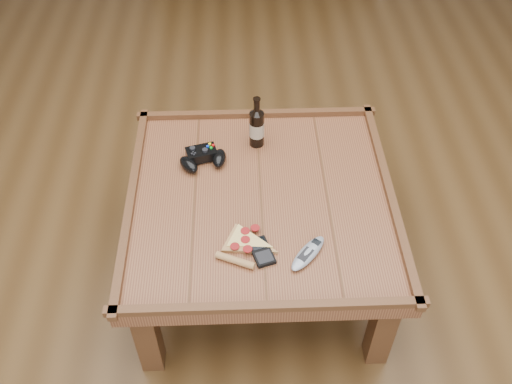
{
  "coord_description": "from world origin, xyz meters",
  "views": [
    {
      "loc": [
        -0.07,
        -1.46,
        2.02
      ],
      "look_at": [
        -0.02,
        -0.04,
        0.52
      ],
      "focal_mm": 40.0,
      "sensor_mm": 36.0,
      "label": 1
    }
  ],
  "objects_px": {
    "coffee_table": "(261,208)",
    "beer_bottle": "(257,126)",
    "game_controller": "(203,158)",
    "remote_control": "(308,253)",
    "smartphone": "(261,252)",
    "pizza_slice": "(244,244)"
  },
  "relations": [
    {
      "from": "remote_control",
      "to": "beer_bottle",
      "type": "bearing_deg",
      "value": 144.12
    },
    {
      "from": "game_controller",
      "to": "smartphone",
      "type": "xyz_separation_m",
      "value": [
        0.21,
        -0.46,
        -0.02
      ]
    },
    {
      "from": "beer_bottle",
      "to": "game_controller",
      "type": "height_order",
      "value": "beer_bottle"
    },
    {
      "from": "beer_bottle",
      "to": "coffee_table",
      "type": "bearing_deg",
      "value": -89.01
    },
    {
      "from": "coffee_table",
      "to": "beer_bottle",
      "type": "bearing_deg",
      "value": 90.99
    },
    {
      "from": "coffee_table",
      "to": "pizza_slice",
      "type": "xyz_separation_m",
      "value": [
        -0.07,
        -0.23,
        0.07
      ]
    },
    {
      "from": "game_controller",
      "to": "remote_control",
      "type": "relative_size",
      "value": 1.15
    },
    {
      "from": "coffee_table",
      "to": "game_controller",
      "type": "xyz_separation_m",
      "value": [
        -0.22,
        0.2,
        0.09
      ]
    },
    {
      "from": "smartphone",
      "to": "game_controller",
      "type": "bearing_deg",
      "value": 97.21
    },
    {
      "from": "smartphone",
      "to": "remote_control",
      "type": "relative_size",
      "value": 0.77
    },
    {
      "from": "pizza_slice",
      "to": "smartphone",
      "type": "height_order",
      "value": "pizza_slice"
    },
    {
      "from": "coffee_table",
      "to": "beer_bottle",
      "type": "relative_size",
      "value": 4.45
    },
    {
      "from": "game_controller",
      "to": "remote_control",
      "type": "height_order",
      "value": "game_controller"
    },
    {
      "from": "game_controller",
      "to": "remote_control",
      "type": "distance_m",
      "value": 0.6
    },
    {
      "from": "beer_bottle",
      "to": "game_controller",
      "type": "relative_size",
      "value": 1.14
    },
    {
      "from": "beer_bottle",
      "to": "remote_control",
      "type": "xyz_separation_m",
      "value": [
        0.15,
        -0.58,
        -0.08
      ]
    },
    {
      "from": "beer_bottle",
      "to": "smartphone",
      "type": "distance_m",
      "value": 0.57
    },
    {
      "from": "coffee_table",
      "to": "remote_control",
      "type": "bearing_deg",
      "value": -61.84
    },
    {
      "from": "beer_bottle",
      "to": "smartphone",
      "type": "height_order",
      "value": "beer_bottle"
    },
    {
      "from": "game_controller",
      "to": "smartphone",
      "type": "height_order",
      "value": "game_controller"
    },
    {
      "from": "coffee_table",
      "to": "remote_control",
      "type": "distance_m",
      "value": 0.32
    },
    {
      "from": "smartphone",
      "to": "remote_control",
      "type": "xyz_separation_m",
      "value": [
        0.16,
        -0.02,
        0.01
      ]
    }
  ]
}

